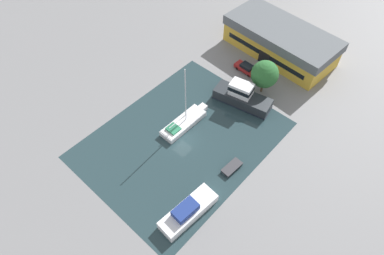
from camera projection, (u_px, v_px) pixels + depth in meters
ground_plane at (182, 140)px, 55.10m from camera, size 440.00×440.00×0.00m
water_canal at (182, 140)px, 55.10m from camera, size 23.82×30.89×0.01m
warehouse_building at (281, 41)px, 66.64m from camera, size 22.44×11.45×5.67m
quay_tree_near_building at (265, 74)px, 58.83m from camera, size 4.82×4.82×6.49m
parked_car at (246, 68)px, 64.72m from camera, size 4.67×2.05×1.62m
sailboat_moored at (184, 122)px, 56.60m from camera, size 2.86×9.65×11.85m
motor_cruiser at (242, 96)px, 59.06m from camera, size 10.64×5.38×4.22m
small_dinghy at (232, 168)px, 51.44m from camera, size 1.77×3.50×0.58m
cabin_boat at (188, 211)px, 46.32m from camera, size 3.53×8.98×2.51m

